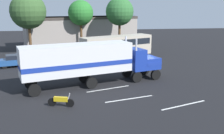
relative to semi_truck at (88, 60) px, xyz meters
The scene contains 13 objects.
ground_plane 6.74m from the semi_truck, 19.07° to the left, with size 120.00×120.00×0.00m, color black.
lane_stripe_near 3.40m from the semi_truck, 39.74° to the right, with size 4.40×0.16×0.01m, color silver.
lane_stripe_mid 5.97m from the semi_truck, 54.74° to the right, with size 4.40×0.16×0.01m, color silver.
lane_stripe_far 9.91m from the semi_truck, 42.48° to the right, with size 4.40×0.16×0.01m, color silver.
semi_truck is the anchor object (origin of this frame).
person_bystander 2.90m from the semi_truck, 89.82° to the left, with size 0.34×0.46×1.63m.
parked_bus 13.53m from the semi_truck, 68.24° to the left, with size 11.11×6.70×3.40m.
parked_car 13.09m from the semi_truck, 132.33° to the left, with size 4.70×2.80×1.57m.
motorcycle 6.18m from the semi_truck, 115.25° to the right, with size 2.05×0.70×1.12m.
tree_left 23.84m from the semi_truck, 72.21° to the left, with size 5.06×5.06×9.24m.
tree_center 24.13m from the semi_truck, 89.48° to the left, with size 4.59×4.59×8.77m.
tree_right 20.64m from the semi_truck, 113.93° to the left, with size 5.62×5.62×9.70m.
building_backdrop 28.04m from the semi_truck, 88.90° to the left, with size 23.09×12.06×5.66m.
Camera 1 is at (-7.36, -26.46, 7.59)m, focal length 41.23 mm.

